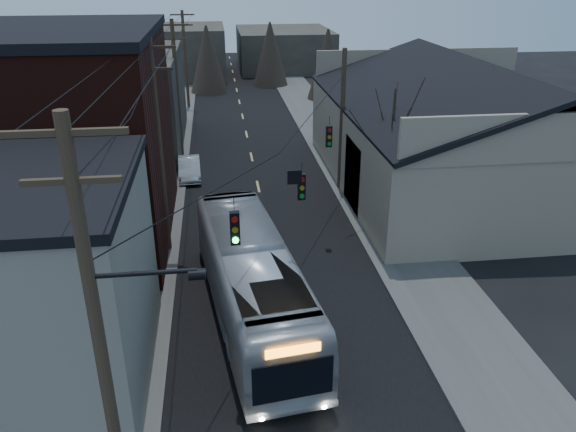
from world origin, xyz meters
name	(u,v)px	position (x,y,z in m)	size (l,w,h in m)	color
road_surface	(254,166)	(0.00, 30.00, 0.01)	(9.00, 110.00, 0.02)	black
sidewalk_left	(158,169)	(-6.50, 30.00, 0.06)	(4.00, 110.00, 0.12)	#474744
sidewalk_right	(345,161)	(6.50, 30.00, 0.06)	(4.00, 110.00, 0.12)	#474744
building_clapboard	(10,291)	(-9.00, 9.00, 3.50)	(8.00, 8.00, 7.00)	gray
building_brick	(56,144)	(-10.00, 20.00, 5.00)	(10.00, 12.00, 10.00)	black
building_left_far	(119,101)	(-9.50, 36.00, 3.50)	(9.00, 14.00, 7.00)	#322E28
warehouse	(467,142)	(13.00, 25.00, 2.70)	(16.16, 20.60, 7.73)	gray
building_far_left	(183,52)	(-6.00, 65.00, 3.00)	(10.00, 12.00, 6.00)	#322E28
building_far_right	(284,49)	(7.00, 70.00, 2.50)	(12.00, 14.00, 5.00)	#322E28
bare_tree	(390,158)	(6.50, 20.00, 3.60)	(0.40, 0.40, 7.20)	black
utility_lines	(203,118)	(-3.11, 24.14, 4.95)	(11.24, 45.28, 10.50)	#382B1E
bus	(252,280)	(-1.32, 11.76, 1.68)	(2.82, 12.06, 3.36)	#A9ADB5
parked_car	(189,168)	(-4.30, 28.24, 0.65)	(1.38, 3.96, 1.30)	#ABAEB3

